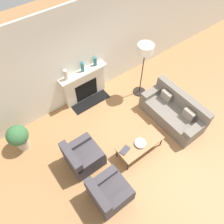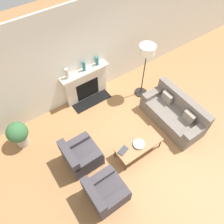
{
  "view_description": "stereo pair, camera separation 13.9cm",
  "coord_description": "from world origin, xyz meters",
  "px_view_note": "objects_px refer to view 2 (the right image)",
  "views": [
    {
      "loc": [
        -2.24,
        -1.75,
        5.17
      ],
      "look_at": [
        -0.09,
        1.09,
        0.45
      ],
      "focal_mm": 35.0,
      "sensor_mm": 36.0,
      "label": 1
    },
    {
      "loc": [
        -2.13,
        -1.83,
        5.17
      ],
      "look_at": [
        -0.09,
        1.09,
        0.45
      ],
      "focal_mm": 35.0,
      "sensor_mm": 36.0,
      "label": 2
    }
  ],
  "objects_px": {
    "coffee_table": "(139,145)",
    "potted_plant": "(18,134)",
    "mantel_vase_left": "(67,73)",
    "mantel_vase_center_right": "(97,61)",
    "bowl": "(139,144)",
    "armchair_far": "(81,156)",
    "book": "(123,150)",
    "armchair_near": "(105,192)",
    "floor_lamp": "(147,55)",
    "couch": "(174,114)",
    "fireplace": "(86,84)",
    "mantel_vase_center_left": "(84,66)"
  },
  "relations": [
    {
      "from": "armchair_near",
      "to": "book",
      "type": "distance_m",
      "value": 1.05
    },
    {
      "from": "floor_lamp",
      "to": "mantel_vase_left",
      "type": "xyz_separation_m",
      "value": [
        -1.95,
        0.87,
        -0.28
      ]
    },
    {
      "from": "fireplace",
      "to": "book",
      "type": "relative_size",
      "value": 5.01
    },
    {
      "from": "potted_plant",
      "to": "coffee_table",
      "type": "bearing_deg",
      "value": -39.67
    },
    {
      "from": "armchair_near",
      "to": "armchair_far",
      "type": "height_order",
      "value": "same"
    },
    {
      "from": "coffee_table",
      "to": "bowl",
      "type": "distance_m",
      "value": 0.07
    },
    {
      "from": "potted_plant",
      "to": "book",
      "type": "bearing_deg",
      "value": -44.32
    },
    {
      "from": "floor_lamp",
      "to": "mantel_vase_center_left",
      "type": "bearing_deg",
      "value": 148.82
    },
    {
      "from": "armchair_far",
      "to": "book",
      "type": "height_order",
      "value": "armchair_far"
    },
    {
      "from": "potted_plant",
      "to": "armchair_near",
      "type": "bearing_deg",
      "value": -67.14
    },
    {
      "from": "couch",
      "to": "bowl",
      "type": "xyz_separation_m",
      "value": [
        -1.46,
        -0.24,
        0.13
      ]
    },
    {
      "from": "armchair_far",
      "to": "mantel_vase_left",
      "type": "xyz_separation_m",
      "value": [
        0.75,
        1.83,
        0.89
      ]
    },
    {
      "from": "mantel_vase_center_left",
      "to": "mantel_vase_left",
      "type": "bearing_deg",
      "value": 180.0
    },
    {
      "from": "armchair_far",
      "to": "mantel_vase_center_right",
      "type": "height_order",
      "value": "mantel_vase_center_right"
    },
    {
      "from": "floor_lamp",
      "to": "mantel_vase_left",
      "type": "bearing_deg",
      "value": 155.98
    },
    {
      "from": "fireplace",
      "to": "bowl",
      "type": "distance_m",
      "value": 2.43
    },
    {
      "from": "book",
      "to": "armchair_near",
      "type": "bearing_deg",
      "value": -163.16
    },
    {
      "from": "mantel_vase_left",
      "to": "mantel_vase_center_right",
      "type": "distance_m",
      "value": 0.93
    },
    {
      "from": "coffee_table",
      "to": "mantel_vase_center_right",
      "type": "bearing_deg",
      "value": 81.42
    },
    {
      "from": "armchair_far",
      "to": "mantel_vase_left",
      "type": "height_order",
      "value": "mantel_vase_left"
    },
    {
      "from": "book",
      "to": "mantel_vase_left",
      "type": "xyz_separation_m",
      "value": [
        -0.14,
        2.35,
        0.78
      ]
    },
    {
      "from": "armchair_near",
      "to": "mantel_vase_center_right",
      "type": "xyz_separation_m",
      "value": [
        1.69,
        2.9,
        0.86
      ]
    },
    {
      "from": "couch",
      "to": "mantel_vase_center_left",
      "type": "distance_m",
      "value": 2.8
    },
    {
      "from": "couch",
      "to": "armchair_near",
      "type": "distance_m",
      "value": 2.85
    },
    {
      "from": "fireplace",
      "to": "mantel_vase_left",
      "type": "distance_m",
      "value": 0.85
    },
    {
      "from": "armchair_far",
      "to": "coffee_table",
      "type": "relative_size",
      "value": 0.68
    },
    {
      "from": "potted_plant",
      "to": "mantel_vase_center_left",
      "type": "bearing_deg",
      "value": 11.87
    },
    {
      "from": "bowl",
      "to": "mantel_vase_center_right",
      "type": "relative_size",
      "value": 1.11
    },
    {
      "from": "fireplace",
      "to": "armchair_far",
      "type": "xyz_separation_m",
      "value": [
        -1.25,
        -1.82,
        -0.2
      ]
    },
    {
      "from": "armchair_far",
      "to": "mantel_vase_center_left",
      "type": "height_order",
      "value": "mantel_vase_center_left"
    },
    {
      "from": "fireplace",
      "to": "armchair_far",
      "type": "distance_m",
      "value": 2.21
    },
    {
      "from": "book",
      "to": "floor_lamp",
      "type": "height_order",
      "value": "floor_lamp"
    },
    {
      "from": "armchair_far",
      "to": "mantel_vase_left",
      "type": "distance_m",
      "value": 2.17
    },
    {
      "from": "fireplace",
      "to": "armchair_far",
      "type": "bearing_deg",
      "value": -124.48
    },
    {
      "from": "mantel_vase_center_right",
      "to": "mantel_vase_left",
      "type": "bearing_deg",
      "value": 180.0
    },
    {
      "from": "armchair_far",
      "to": "floor_lamp",
      "type": "bearing_deg",
      "value": -70.45
    },
    {
      "from": "bowl",
      "to": "book",
      "type": "height_order",
      "value": "bowl"
    },
    {
      "from": "fireplace",
      "to": "mantel_vase_center_right",
      "type": "height_order",
      "value": "mantel_vase_center_right"
    },
    {
      "from": "bowl",
      "to": "mantel_vase_left",
      "type": "distance_m",
      "value": 2.61
    },
    {
      "from": "bowl",
      "to": "book",
      "type": "bearing_deg",
      "value": 167.3
    },
    {
      "from": "armchair_far",
      "to": "fireplace",
      "type": "bearing_deg",
      "value": -34.48
    },
    {
      "from": "floor_lamp",
      "to": "book",
      "type": "bearing_deg",
      "value": -140.88
    },
    {
      "from": "fireplace",
      "to": "mantel_vase_left",
      "type": "relative_size",
      "value": 4.67
    },
    {
      "from": "bowl",
      "to": "armchair_near",
      "type": "bearing_deg",
      "value": -160.65
    },
    {
      "from": "fireplace",
      "to": "armchair_far",
      "type": "height_order",
      "value": "fireplace"
    },
    {
      "from": "coffee_table",
      "to": "potted_plant",
      "type": "height_order",
      "value": "potted_plant"
    },
    {
      "from": "coffee_table",
      "to": "mantel_vase_left",
      "type": "bearing_deg",
      "value": 103.2
    },
    {
      "from": "mantel_vase_left",
      "to": "potted_plant",
      "type": "bearing_deg",
      "value": -164.82
    },
    {
      "from": "mantel_vase_center_left",
      "to": "potted_plant",
      "type": "bearing_deg",
      "value": -168.13
    },
    {
      "from": "armchair_far",
      "to": "book",
      "type": "xyz_separation_m",
      "value": [
        0.89,
        -0.52,
        0.1
      ]
    }
  ]
}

